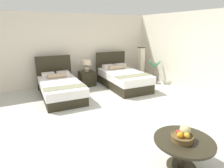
# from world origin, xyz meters

# --- Properties ---
(ground_plane) EXTENTS (9.23, 10.20, 0.02)m
(ground_plane) POSITION_xyz_m (0.00, 0.00, -0.01)
(ground_plane) COLOR #BAB9AE
(wall_back) EXTENTS (9.23, 0.12, 2.54)m
(wall_back) POSITION_xyz_m (0.00, 3.30, 1.27)
(wall_back) COLOR beige
(wall_back) RESTS_ON ground
(wall_side_right) EXTENTS (0.12, 5.80, 2.54)m
(wall_side_right) POSITION_xyz_m (2.82, 0.40, 1.27)
(wall_side_right) COLOR beige
(wall_side_right) RESTS_ON ground
(bed_near_window) EXTENTS (1.22, 2.14, 1.14)m
(bed_near_window) POSITION_xyz_m (-1.10, 1.99, 0.29)
(bed_near_window) COLOR black
(bed_near_window) RESTS_ON ground
(bed_near_corner) EXTENTS (1.27, 2.20, 1.15)m
(bed_near_corner) POSITION_xyz_m (1.11, 1.98, 0.32)
(bed_near_corner) COLOR black
(bed_near_corner) RESTS_ON ground
(nightstand) EXTENTS (0.54, 0.46, 0.53)m
(nightstand) POSITION_xyz_m (0.04, 2.73, 0.27)
(nightstand) COLOR black
(nightstand) RESTS_ON ground
(table_lamp) EXTENTS (0.33, 0.33, 0.42)m
(table_lamp) POSITION_xyz_m (0.04, 2.75, 0.80)
(table_lamp) COLOR tan
(table_lamp) RESTS_ON nightstand
(coffee_table) EXTENTS (0.88, 0.88, 0.47)m
(coffee_table) POSITION_xyz_m (-0.22, -2.00, 0.36)
(coffee_table) COLOR black
(coffee_table) RESTS_ON ground
(fruit_bowl) EXTENTS (0.32, 0.32, 0.23)m
(fruit_bowl) POSITION_xyz_m (-0.26, -2.00, 0.55)
(fruit_bowl) COLOR brown
(fruit_bowl) RESTS_ON coffee_table
(floor_lamp_corner) EXTENTS (0.24, 0.24, 1.30)m
(floor_lamp_corner) POSITION_xyz_m (2.34, 2.60, 0.65)
(floor_lamp_corner) COLOR #2E2318
(floor_lamp_corner) RESTS_ON ground
(potted_palm) EXTENTS (0.55, 0.60, 0.90)m
(potted_palm) POSITION_xyz_m (2.40, 1.87, 0.25)
(potted_palm) COLOR #44373C
(potted_palm) RESTS_ON ground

